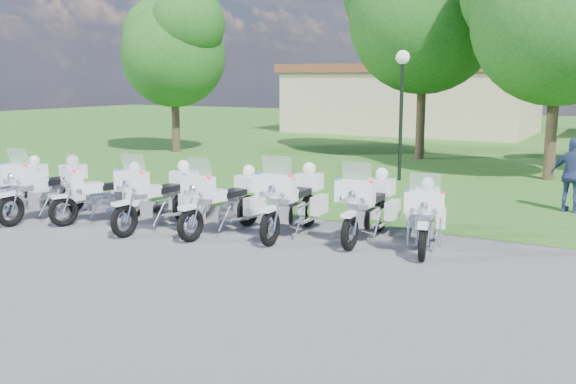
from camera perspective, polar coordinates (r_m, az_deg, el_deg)
The scene contains 16 objects.
ground at distance 12.65m, azimuth -4.50°, elevation -4.89°, with size 100.00×100.00×0.00m, color #5E5E64.
grass_lawn at distance 37.89m, azimuth 18.98°, elevation 4.60°, with size 100.00×48.00×0.01m, color #2D5D1D.
motorcycle_0 at distance 17.24m, azimuth -23.31°, elevation 0.62°, with size 0.86×2.40×1.61m.
motorcycle_1 at distance 16.13m, azimuth -20.57°, elevation 0.38°, with size 0.86×2.58×1.73m.
motorcycle_2 at distance 15.41m, azimuth -15.92°, elevation 0.02°, with size 1.33×2.27×1.61m.
motorcycle_3 at distance 14.36m, azimuth -11.31°, elevation -0.30°, with size 0.90×2.58×1.73m.
motorcycle_4 at distance 13.72m, azimuth -5.60°, elevation -0.71°, with size 1.01×2.50×1.68m.
motorcycle_5 at distance 13.48m, azimuth 0.49°, elevation -0.72°, with size 0.96×2.62×1.76m.
motorcycle_6 at distance 13.20m, azimuth 7.19°, elevation -1.17°, with size 0.87×2.51×1.68m.
motorcycle_7 at distance 12.69m, azimuth 12.11°, elevation -1.99°, with size 1.15×2.29×1.57m.
lamp_post at distance 20.80m, azimuth 10.10°, elevation 9.54°, with size 0.44×0.44×4.13m.
tree_0 at distance 29.21m, azimuth -10.18°, elevation 12.75°, with size 5.33×4.55×7.11m.
tree_1 at distance 26.90m, azimuth 11.97°, elevation 16.09°, with size 7.00×5.97×9.33m.
tree_2 at distance 22.49m, azimuth 22.95°, elevation 15.31°, with size 6.36×5.43×8.48m.
building_west at distance 40.25m, azimuth 10.93°, elevation 8.19°, with size 14.56×8.32×4.10m.
bystander_c at distance 17.14m, azimuth 24.00°, elevation 1.36°, with size 1.08×0.45×1.84m, color navy.
Camera 1 is at (6.85, -10.12, 3.26)m, focal length 40.00 mm.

